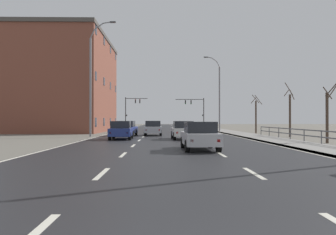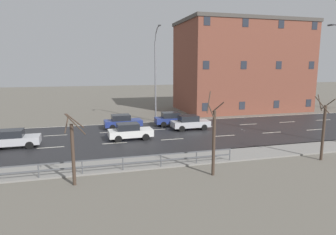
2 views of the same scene
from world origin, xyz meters
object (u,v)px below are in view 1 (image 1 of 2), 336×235
at_px(street_lamp_left_bank, 92,80).
at_px(traffic_signal_right, 197,107).
at_px(street_lamp_midground, 219,95).
at_px(car_mid_centre, 121,130).
at_px(car_distant, 153,128).
at_px(car_near_right, 183,130).
at_px(brick_building, 69,85).
at_px(traffic_signal_left, 131,107).
at_px(car_far_left, 200,136).
at_px(car_far_right, 127,128).

height_order(street_lamp_left_bank, traffic_signal_right, street_lamp_left_bank).
height_order(street_lamp_midground, car_mid_centre, street_lamp_midground).
relative_size(traffic_signal_right, car_distant, 1.47).
distance_m(traffic_signal_right, car_near_right, 37.94).
distance_m(car_distant, car_near_right, 7.49).
height_order(car_near_right, brick_building, brick_building).
bearing_deg(traffic_signal_right, car_mid_centre, -105.54).
distance_m(traffic_signal_left, car_far_left, 49.10).
xyz_separation_m(street_lamp_left_bank, brick_building, (-6.69, 15.43, 1.23)).
relative_size(street_lamp_left_bank, car_mid_centre, 2.78).
bearing_deg(car_mid_centre, traffic_signal_right, 73.07).
xyz_separation_m(car_far_left, car_distant, (-3.02, 16.89, 0.00)).
bearing_deg(car_near_right, traffic_signal_left, 100.03).
relative_size(car_far_left, car_near_right, 1.00).
distance_m(car_far_left, car_near_right, 9.92).
height_order(car_far_left, car_far_right, same).
distance_m(street_lamp_midground, car_far_right, 17.29).
bearing_deg(traffic_signal_left, car_near_right, -78.02).
relative_size(traffic_signal_left, brick_building, 0.32).
xyz_separation_m(street_lamp_left_bank, car_near_right, (8.74, -4.58, -4.82)).
xyz_separation_m(traffic_signal_right, car_near_right, (-5.16, -37.43, -3.40)).
bearing_deg(car_far_right, car_near_right, -43.85).
distance_m(street_lamp_left_bank, car_far_right, 5.96).
bearing_deg(car_distant, street_lamp_midground, 49.90).
bearing_deg(car_mid_centre, car_far_right, 90.27).
distance_m(car_near_right, car_far_right, 7.91).
bearing_deg(brick_building, street_lamp_midground, -5.86).
xyz_separation_m(street_lamp_midground, brick_building, (-21.59, 2.22, 1.64)).
xyz_separation_m(car_far_right, brick_building, (-10.00, 14.26, 6.05)).
distance_m(car_far_left, car_far_right, 16.67).
height_order(traffic_signal_right, brick_building, brick_building).
relative_size(traffic_signal_right, car_near_right, 1.45).
xyz_separation_m(car_far_left, car_mid_centre, (-5.54, 9.88, 0.00)).
height_order(car_mid_centre, brick_building, brick_building).
relative_size(street_lamp_midground, car_mid_centre, 2.56).
height_order(car_near_right, car_mid_centre, same).
xyz_separation_m(street_lamp_midground, car_far_left, (-5.89, -27.71, -4.41)).
bearing_deg(car_near_right, brick_building, 125.68).
distance_m(street_lamp_midground, brick_building, 21.77).
distance_m(street_lamp_midground, car_distant, 14.69).
distance_m(traffic_signal_right, car_far_left, 47.72).
bearing_deg(car_mid_centre, street_lamp_left_bank, 125.62).
height_order(street_lamp_left_bank, car_far_left, street_lamp_left_bank).
bearing_deg(street_lamp_left_bank, car_mid_centre, -52.99).
bearing_deg(traffic_signal_left, street_lamp_left_bank, -91.02).
height_order(traffic_signal_right, car_near_right, traffic_signal_right).
xyz_separation_m(street_lamp_left_bank, car_far_left, (9.02, -14.50, -4.82)).
xyz_separation_m(car_far_left, car_far_right, (-5.71, 15.67, 0.00)).
relative_size(street_lamp_midground, street_lamp_left_bank, 0.92).
relative_size(traffic_signal_left, car_distant, 1.53).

